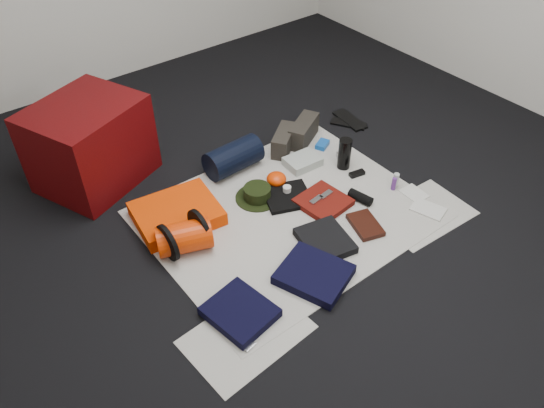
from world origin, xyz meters
TOP-DOWN VIEW (x-y plane):
  - floor at (0.00, 0.00)m, footprint 4.50×4.50m
  - newspaper_mat at (0.00, 0.00)m, footprint 1.60×1.30m
  - newspaper_sheet_front_left at (-0.70, -0.55)m, footprint 0.61×0.44m
  - newspaper_sheet_front_right at (0.65, -0.50)m, footprint 0.60×0.43m
  - red_cabinet at (-0.75, 1.03)m, footprint 0.80×0.74m
  - sleeping_pad at (-0.55, 0.37)m, footprint 0.53×0.45m
  - stuff_sack at (-0.64, 0.12)m, footprint 0.34×0.27m
  - sack_strap_left at (-0.74, 0.12)m, footprint 0.02×0.22m
  - sack_strap_right at (-0.54, 0.12)m, footprint 0.02×0.22m
  - navy_duffel at (0.00, 0.56)m, footprint 0.38×0.21m
  - boonie_brim at (-0.05, 0.23)m, footprint 0.30×0.30m
  - boonie_crown at (-0.05, 0.23)m, footprint 0.17×0.17m
  - hiking_boot_left at (0.41, 0.54)m, footprint 0.30×0.26m
  - hiking_boot_right at (0.58, 0.53)m, footprint 0.33×0.25m
  - flip_flop_left at (0.99, 0.49)m, footprint 0.22×0.27m
  - flip_flop_right at (1.03, 0.52)m, footprint 0.15×0.31m
  - trousers_navy_a at (-0.66, -0.44)m, footprint 0.33×0.36m
  - trousers_navy_b at (-0.21, -0.48)m, footprint 0.41×0.44m
  - trousers_charcoal at (0.01, -0.33)m, footprint 0.32×0.34m
  - black_tshirt at (0.09, 0.11)m, footprint 0.35×0.34m
  - red_shirt at (0.23, -0.07)m, footprint 0.31×0.31m
  - orange_stuff_sack at (0.12, 0.26)m, footprint 0.16×0.16m
  - first_aid_pouch at (0.39, 0.32)m, footprint 0.24×0.18m
  - water_bottle at (0.59, 0.13)m, footprint 0.11×0.11m
  - speaker at (0.43, -0.19)m, footprint 0.09×0.16m
  - compact_camera at (0.67, 0.21)m, footprint 0.10×0.08m
  - cyan_case at (0.64, 0.39)m, footprint 0.13×0.11m
  - toiletry_purple at (0.68, -0.23)m, footprint 0.03×0.03m
  - toiletry_clear at (0.70, -0.23)m, footprint 0.04×0.04m
  - paperback_book at (0.29, -0.37)m, footprint 0.21×0.26m
  - map_booklet at (0.70, -0.50)m, footprint 0.19×0.23m
  - map_printout at (0.75, -0.35)m, footprint 0.13×0.16m
  - sunglasses at (0.60, 0.01)m, footprint 0.11×0.06m
  - key_cluster at (-0.73, -0.60)m, footprint 0.07×0.07m
  - tape_roll at (0.11, 0.14)m, footprint 0.05×0.05m
  - energy_bar_a at (0.19, -0.05)m, footprint 0.10×0.05m
  - energy_bar_b at (0.27, -0.05)m, footprint 0.10×0.05m

SIDE VIEW (x-z plane):
  - floor at x=0.00m, z-range -0.02..0.00m
  - newspaper_sheet_front_left at x=-0.70m, z-range 0.00..0.00m
  - newspaper_sheet_front_right at x=0.65m, z-range 0.00..0.00m
  - newspaper_mat at x=0.00m, z-range 0.00..0.01m
  - flip_flop_left at x=0.99m, z-range 0.00..0.01m
  - flip_flop_right at x=1.03m, z-range 0.00..0.02m
  - map_printout at x=0.75m, z-range 0.01..0.01m
  - boonie_brim at x=-0.05m, z-range 0.01..0.01m
  - map_booklet at x=0.70m, z-range 0.01..0.02m
  - key_cluster at x=-0.73m, z-range 0.01..0.02m
  - sunglasses at x=0.60m, z-range 0.01..0.03m
  - black_tshirt at x=0.09m, z-range 0.01..0.03m
  - paperback_book at x=0.29m, z-range 0.01..0.04m
  - cyan_case at x=0.64m, z-range 0.01..0.04m
  - compact_camera at x=0.67m, z-range 0.01..0.04m
  - red_shirt at x=0.23m, z-range 0.01..0.04m
  - trousers_charcoal at x=0.01m, z-range 0.01..0.05m
  - trousers_navy_a at x=-0.66m, z-range 0.01..0.06m
  - trousers_navy_b at x=-0.21m, z-range 0.01..0.06m
  - first_aid_pouch at x=0.39m, z-range 0.01..0.06m
  - speaker at x=0.43m, z-range 0.01..0.07m
  - orange_stuff_sack at x=0.12m, z-range 0.01..0.09m
  - sleeping_pad at x=-0.55m, z-range 0.01..0.09m
  - toiletry_purple at x=0.68m, z-range 0.01..0.09m
  - energy_bar_a at x=0.19m, z-range 0.04..0.06m
  - energy_bar_b at x=0.27m, z-range 0.04..0.06m
  - boonie_crown at x=-0.05m, z-range 0.01..0.09m
  - tape_roll at x=0.11m, z-range 0.03..0.07m
  - toiletry_clear at x=0.70m, z-range 0.01..0.11m
  - hiking_boot_left at x=0.41m, z-range 0.01..0.15m
  - hiking_boot_right at x=0.58m, z-range 0.01..0.16m
  - stuff_sack at x=-0.64m, z-range 0.01..0.18m
  - navy_duffel at x=0.00m, z-range 0.01..0.20m
  - water_bottle at x=0.59m, z-range 0.01..0.22m
  - sack_strap_left at x=-0.74m, z-range 0.01..0.22m
  - sack_strap_right at x=-0.54m, z-range 0.01..0.22m
  - red_cabinet at x=-0.75m, z-range 0.00..0.54m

